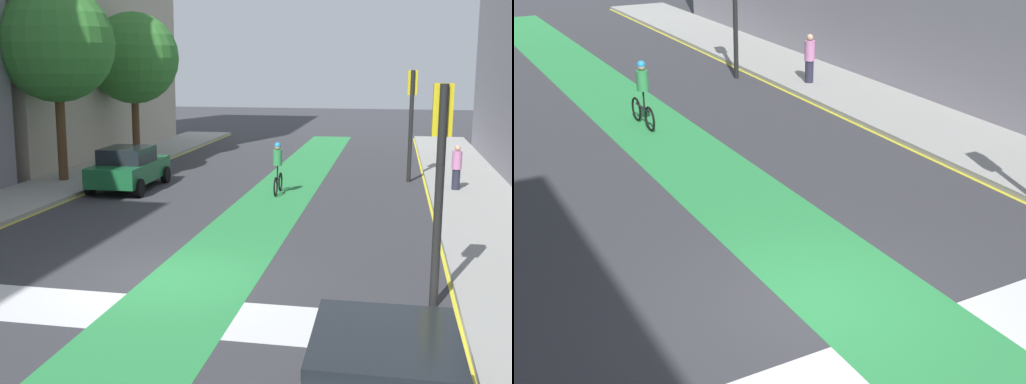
# 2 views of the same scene
# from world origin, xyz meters

# --- Properties ---
(ground_plane) EXTENTS (120.00, 120.00, 0.00)m
(ground_plane) POSITION_xyz_m (0.00, 0.00, 0.00)
(ground_plane) COLOR #38383D
(bike_lane_paint) EXTENTS (2.40, 60.00, 0.01)m
(bike_lane_paint) POSITION_xyz_m (0.82, 0.00, 0.00)
(bike_lane_paint) COLOR #2D8C47
(bike_lane_paint) RESTS_ON ground_plane
(crosswalk_band) EXTENTS (12.00, 1.80, 0.01)m
(crosswalk_band) POSITION_xyz_m (0.00, -2.00, 0.00)
(crosswalk_band) COLOR silver
(crosswalk_band) RESTS_ON ground_plane
(curb_stripe_right) EXTENTS (0.16, 60.00, 0.01)m
(curb_stripe_right) POSITION_xyz_m (6.00, 0.00, 0.01)
(curb_stripe_right) COLOR yellow
(curb_stripe_right) RESTS_ON ground_plane
(traffic_signal_near_right) EXTENTS (0.35, 0.52, 4.15)m
(traffic_signal_near_right) POSITION_xyz_m (5.56, -0.43, 2.92)
(traffic_signal_near_right) COLOR black
(traffic_signal_near_right) RESTS_ON ground_plane
(traffic_signal_far_right) EXTENTS (0.35, 0.52, 4.33)m
(traffic_signal_far_right) POSITION_xyz_m (5.35, 13.55, 3.04)
(traffic_signal_far_right) COLOR black
(traffic_signal_far_right) RESTS_ON ground_plane
(car_green_left_far) EXTENTS (2.12, 4.25, 1.57)m
(car_green_left_far) POSITION_xyz_m (-4.80, 9.72, 0.80)
(car_green_left_far) COLOR #196033
(car_green_left_far) RESTS_ON ground_plane
(cyclist_in_lane) EXTENTS (0.32, 1.73, 1.86)m
(cyclist_in_lane) POSITION_xyz_m (0.74, 9.88, 0.97)
(cyclist_in_lane) COLOR black
(cyclist_in_lane) RESTS_ON ground_plane
(pedestrian_sidewalk_right_a) EXTENTS (0.34, 0.34, 1.59)m
(pedestrian_sidewalk_right_a) POSITION_xyz_m (6.94, 11.24, 0.96)
(pedestrian_sidewalk_right_a) COLOR #262638
(pedestrian_sidewalk_right_a) RESTS_ON sidewalk_right
(street_tree_near) EXTENTS (4.36, 4.36, 7.33)m
(street_tree_near) POSITION_xyz_m (-7.77, 10.31, 5.28)
(street_tree_near) COLOR brown
(street_tree_near) RESTS_ON sidewalk_left
(street_tree_far) EXTENTS (4.31, 4.31, 6.88)m
(street_tree_far) POSITION_xyz_m (-7.55, 17.23, 4.86)
(street_tree_far) COLOR brown
(street_tree_far) RESTS_ON sidewalk_left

